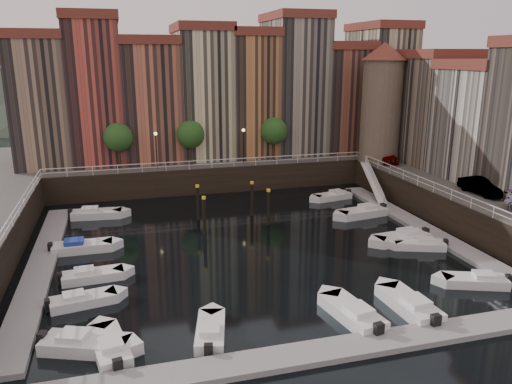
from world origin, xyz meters
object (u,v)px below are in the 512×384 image
object	(u,v)px
gangway	(373,180)
boat_left_2	(91,276)
mooring_pilings	(231,206)
car_a	(386,157)
boat_left_0	(84,344)
car_b	(482,187)
boat_left_1	(82,300)
corner_tower	(381,101)

from	to	relation	value
gangway	boat_left_2	size ratio (longest dim) A/B	1.85
mooring_pilings	car_a	xyz separation A→B (m)	(20.54, 7.87, 2.11)
boat_left_0	car_a	xyz separation A→B (m)	(32.85, 26.37, 3.38)
car_a	car_b	bearing A→B (deg)	-77.62
boat_left_2	boat_left_1	bearing A→B (deg)	-101.10
boat_left_0	boat_left_1	distance (m)	5.38
corner_tower	car_b	bearing A→B (deg)	-84.16
mooring_pilings	boat_left_0	size ratio (longest dim) A/B	1.30
corner_tower	boat_left_1	world-z (taller)	corner_tower
boat_left_1	car_a	size ratio (longest dim) A/B	0.99
gangway	boat_left_0	xyz separation A→B (m)	(-29.62, -23.19, -1.53)
car_b	boat_left_0	bearing A→B (deg)	-165.50
corner_tower	gangway	distance (m)	9.86
car_a	car_b	world-z (taller)	car_b
mooring_pilings	boat_left_1	xyz separation A→B (m)	(-12.70, -13.13, -1.32)
mooring_pilings	boat_left_2	distance (m)	15.55
gangway	boat_left_2	xyz separation A→B (m)	(-29.57, -14.17, -1.57)
gangway	boat_left_2	bearing A→B (deg)	-154.40
corner_tower	car_a	size ratio (longest dim) A/B	3.08
boat_left_0	car_b	world-z (taller)	car_b
gangway	boat_left_2	world-z (taller)	gangway
boat_left_1	boat_left_2	distance (m)	3.68
corner_tower	mooring_pilings	world-z (taller)	corner_tower
mooring_pilings	car_a	bearing A→B (deg)	20.97
gangway	boat_left_0	world-z (taller)	gangway
mooring_pilings	corner_tower	bearing A→B (deg)	24.45
boat_left_0	boat_left_2	size ratio (longest dim) A/B	1.12
gangway	boat_left_0	size ratio (longest dim) A/B	1.65
boat_left_1	car_a	bearing A→B (deg)	22.41
car_b	gangway	bearing A→B (deg)	107.20
boat_left_2	gangway	bearing A→B (deg)	21.47
corner_tower	gangway	size ratio (longest dim) A/B	1.66
boat_left_2	car_b	xyz separation A→B (m)	(34.13, 2.49, 3.43)
boat_left_0	boat_left_1	size ratio (longest dim) A/B	1.14
boat_left_2	car_b	world-z (taller)	car_b
boat_left_1	car_b	size ratio (longest dim) A/B	0.95
boat_left_1	car_a	world-z (taller)	car_a
mooring_pilings	boat_left_1	world-z (taller)	mooring_pilings
boat_left_0	boat_left_1	xyz separation A→B (m)	(-0.40, 5.36, -0.05)
mooring_pilings	boat_left_1	size ratio (longest dim) A/B	1.48
corner_tower	boat_left_0	size ratio (longest dim) A/B	2.74
mooring_pilings	car_a	world-z (taller)	car_a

